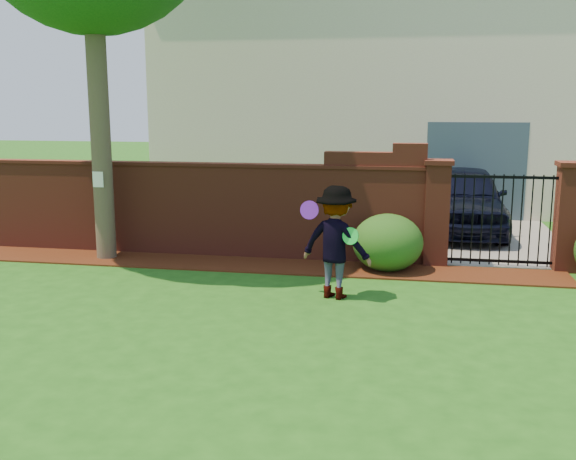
% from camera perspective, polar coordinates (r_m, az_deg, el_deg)
% --- Properties ---
extents(ground, '(80.00, 80.00, 0.01)m').
position_cam_1_polar(ground, '(8.43, -3.20, -8.79)').
color(ground, '#1F5615').
rests_on(ground, ground).
extents(mulch_bed, '(11.10, 1.08, 0.03)m').
position_cam_1_polar(mulch_bed, '(11.75, -3.85, -3.01)').
color(mulch_bed, '#39170A').
rests_on(mulch_bed, ground).
extents(brick_wall, '(8.70, 0.31, 2.16)m').
position_cam_1_polar(brick_wall, '(12.49, -7.87, 2.01)').
color(brick_wall, maroon).
rests_on(brick_wall, ground).
extents(pillar_left, '(0.50, 0.50, 1.88)m').
position_cam_1_polar(pillar_left, '(11.86, 12.80, 1.52)').
color(pillar_left, maroon).
rests_on(pillar_left, ground).
extents(pillar_right, '(0.50, 0.50, 1.88)m').
position_cam_1_polar(pillar_right, '(12.15, 23.21, 1.12)').
color(pillar_right, maroon).
rests_on(pillar_right, ground).
extents(iron_gate, '(1.78, 0.03, 1.60)m').
position_cam_1_polar(iron_gate, '(11.98, 18.04, 0.84)').
color(iron_gate, black).
rests_on(iron_gate, ground).
extents(driveway, '(3.20, 8.00, 0.01)m').
position_cam_1_polar(driveway, '(16.03, 16.08, 0.30)').
color(driveway, gray).
rests_on(driveway, ground).
extents(house, '(12.40, 6.40, 6.30)m').
position_cam_1_polar(house, '(19.72, 8.09, 11.73)').
color(house, beige).
rests_on(house, ground).
extents(car, '(1.79, 4.38, 1.49)m').
position_cam_1_polar(car, '(14.98, 15.01, 2.50)').
color(car, black).
rests_on(car, ground).
extents(paper_notice, '(0.20, 0.01, 0.28)m').
position_cam_1_polar(paper_notice, '(12.30, -16.18, 4.24)').
color(paper_notice, white).
rests_on(paper_notice, tree).
extents(shrub_left, '(1.21, 1.21, 0.99)m').
position_cam_1_polar(shrub_left, '(11.38, 8.65, -1.08)').
color(shrub_left, '#164A16').
rests_on(shrub_left, ground).
extents(man, '(1.22, 0.92, 1.67)m').
position_cam_1_polar(man, '(9.62, 4.08, -1.11)').
color(man, gray).
rests_on(man, ground).
extents(frisbee_purple, '(0.28, 0.11, 0.27)m').
position_cam_1_polar(frisbee_purple, '(9.52, 1.88, 1.75)').
color(frisbee_purple, '#651BAD').
rests_on(frisbee_purple, man).
extents(frisbee_green, '(0.25, 0.15, 0.25)m').
position_cam_1_polar(frisbee_green, '(9.40, 5.45, -0.52)').
color(frisbee_green, '#1CD240').
rests_on(frisbee_green, man).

